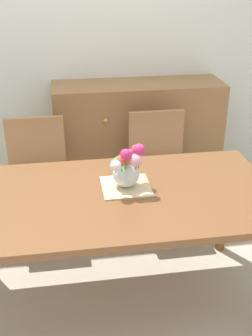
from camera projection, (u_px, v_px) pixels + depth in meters
ground_plane at (114, 298)px, 2.62m from camera, size 12.00×12.00×0.00m
back_wall at (87, 28)px, 3.42m from camera, size 7.00×0.10×2.80m
dining_table at (112, 207)px, 2.32m from camera, size 1.82×0.93×0.75m
chair_left at (37, 172)px, 3.04m from camera, size 0.42×0.42×0.90m
chair_right at (158, 163)px, 3.17m from camera, size 0.42×0.42×0.90m
dresser at (138, 140)px, 3.63m from camera, size 1.40×0.47×1.00m
placemat at (126, 186)px, 2.36m from camera, size 0.27×0.27×0.01m
flower_vase at (128, 167)px, 2.30m from camera, size 0.20×0.22×0.27m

